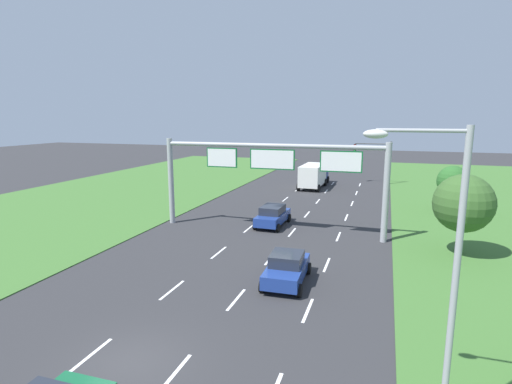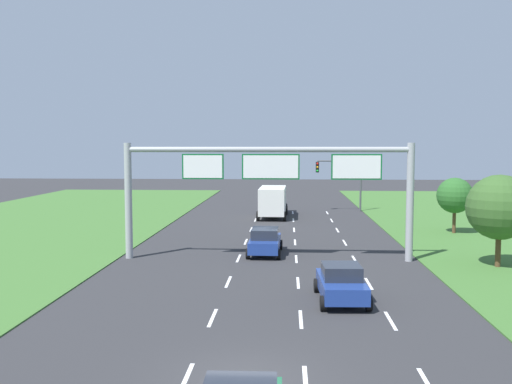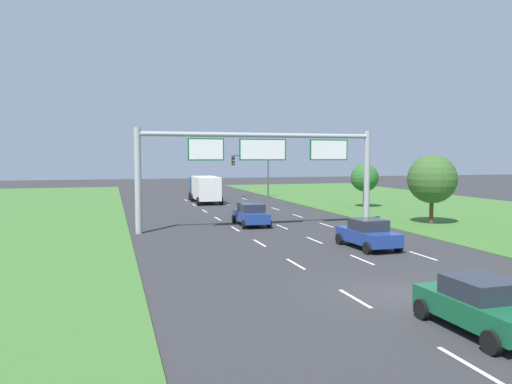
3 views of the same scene
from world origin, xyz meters
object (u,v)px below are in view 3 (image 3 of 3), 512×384
Objects in this scene: car_near_red at (481,305)px; sign_gantry at (263,159)px; car_lead_silver at (368,234)px; box_truck at (205,188)px; roadside_tree_mid at (432,179)px; traffic_light_mast at (253,166)px; roadside_tree_far at (365,178)px; car_mid_lane at (251,214)px.

sign_gantry is (0.03, 21.83, 4.15)m from car_near_red.
car_lead_silver is 0.51× the size of box_truck.
traffic_light_mast is at bearing 102.62° from roadside_tree_mid.
roadside_tree_far is (10.56, 19.90, 2.17)m from car_lead_silver.
sign_gantry reaches higher than roadside_tree_mid.
traffic_light_mast reaches higher than roadside_tree_mid.
sign_gantry is at bearing -75.11° from car_mid_lane.
roadside_tree_mid reaches higher than roadside_tree_far.
car_mid_lane reaches higher than car_lead_silver.
roadside_tree_mid is at bearing 36.06° from car_lead_silver.
traffic_light_mast is (7.06, 24.10, 3.02)m from car_mid_lane.
roadside_tree_mid is (13.17, -22.42, 1.80)m from box_truck.
box_truck is 0.48× the size of sign_gantry.
roadside_tree_far reaches higher than car_lead_silver.
box_truck is (-0.35, 42.68, 0.82)m from car_near_red.
car_lead_silver is 0.81× the size of roadside_tree_mid.
car_mid_lane is 25.29m from traffic_light_mast.
box_truck is 21.12m from sign_gantry.
car_near_red is 0.91× the size of car_mid_lane.
car_lead_silver is at bearing -69.11° from car_mid_lane.
car_mid_lane is at bearing 90.20° from car_near_red.
sign_gantry is 3.95× the size of roadside_tree_far.
sign_gantry reaches higher than car_lead_silver.
traffic_light_mast is at bearing 81.30° from car_near_red.
roadside_tree_mid reaches higher than box_truck.
sign_gantry is 12.97m from roadside_tree_mid.
car_near_red is 0.96× the size of car_lead_silver.
car_near_red is 0.93× the size of roadside_tree_far.
sign_gantry is at bearing -104.45° from traffic_light_mast.
car_near_red is at bearing -97.99° from traffic_light_mast.
car_near_red is 42.69m from box_truck.
sign_gantry is (-3.37, 8.99, 4.14)m from car_lead_silver.
box_truck is 1.58× the size of roadside_tree_mid.
roadside_tree_mid is (9.41, 7.42, 2.60)m from car_lead_silver.
box_truck is at bearing 145.22° from roadside_tree_far.
car_mid_lane is 1.02× the size of roadside_tree_far.
box_truck is 1.47× the size of traffic_light_mast.
traffic_light_mast reaches higher than box_truck.
box_truck is 8.90m from traffic_light_mast.
box_truck is at bearing -144.79° from traffic_light_mast.
roadside_tree_far reaches higher than box_truck.
car_lead_silver is 22.63m from roadside_tree_far.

